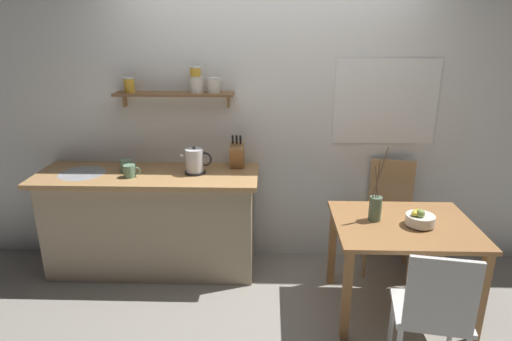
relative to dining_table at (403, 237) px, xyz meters
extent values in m
plane|color=gray|center=(-0.98, 0.22, -0.61)|extent=(14.00, 14.00, 0.00)
cube|color=white|center=(-0.78, 0.87, 0.74)|extent=(6.80, 0.10, 2.70)
cube|color=white|center=(0.00, 0.81, 0.84)|extent=(0.86, 0.01, 0.71)
cube|color=silver|center=(0.00, 0.81, 0.84)|extent=(0.80, 0.01, 0.65)
cube|color=tan|center=(-1.98, 0.54, -0.18)|extent=(1.74, 0.52, 0.86)
cube|color=tan|center=(-1.98, 0.52, 0.27)|extent=(1.83, 0.63, 0.04)
cylinder|color=#B7BABF|center=(-2.51, 0.50, 0.28)|extent=(0.38, 0.38, 0.01)
cube|color=brown|center=(-1.76, 0.71, 0.91)|extent=(0.98, 0.18, 0.02)
cube|color=#99754C|center=(-2.20, 0.79, 0.85)|extent=(0.02, 0.06, 0.12)
cube|color=#99754C|center=(-1.31, 0.79, 0.85)|extent=(0.02, 0.06, 0.12)
cylinder|color=gold|center=(-2.12, 0.71, 0.98)|extent=(0.09, 0.09, 0.11)
cylinder|color=silver|center=(-2.12, 0.71, 1.04)|extent=(0.09, 0.09, 0.01)
cylinder|color=gold|center=(-1.57, 0.71, 1.02)|extent=(0.09, 0.09, 0.20)
cylinder|color=silver|center=(-1.57, 0.71, 1.13)|extent=(0.09, 0.09, 0.01)
cylinder|color=beige|center=(-1.57, 0.71, 0.98)|extent=(0.11, 0.11, 0.12)
cylinder|color=silver|center=(-1.57, 0.71, 1.05)|extent=(0.12, 0.12, 0.01)
cylinder|color=beige|center=(-1.43, 0.71, 0.98)|extent=(0.10, 0.10, 0.11)
cylinder|color=silver|center=(-1.43, 0.71, 1.04)|extent=(0.11, 0.11, 0.01)
cube|color=#9E6B3D|center=(0.00, 0.00, 0.09)|extent=(0.99, 0.80, 0.03)
cube|color=#9E6B3D|center=(-0.45, -0.35, -0.27)|extent=(0.06, 0.06, 0.69)
cube|color=#9E6B3D|center=(0.45, -0.35, -0.27)|extent=(0.06, 0.06, 0.69)
cube|color=#9E6B3D|center=(-0.45, 0.35, -0.27)|extent=(0.06, 0.06, 0.69)
cube|color=#9E6B3D|center=(0.45, 0.35, -0.27)|extent=(0.06, 0.06, 0.69)
cube|color=silver|center=(-0.01, -0.65, -0.15)|extent=(0.48, 0.46, 0.03)
cube|color=silver|center=(-0.04, -0.83, 0.08)|extent=(0.37, 0.09, 0.44)
cylinder|color=silver|center=(0.20, -0.52, -0.39)|extent=(0.03, 0.03, 0.45)
cylinder|color=silver|center=(-0.16, -0.46, -0.39)|extent=(0.03, 0.03, 0.45)
cube|color=tan|center=(0.06, 0.56, -0.17)|extent=(0.49, 0.47, 0.03)
cube|color=tan|center=(0.10, 0.73, 0.10)|extent=(0.37, 0.11, 0.51)
cylinder|color=tan|center=(-0.15, 0.43, -0.40)|extent=(0.03, 0.03, 0.43)
cylinder|color=tan|center=(0.20, 0.36, -0.40)|extent=(0.03, 0.03, 0.43)
cylinder|color=tan|center=(-0.08, 0.76, -0.40)|extent=(0.03, 0.03, 0.43)
cylinder|color=tan|center=(0.27, 0.68, -0.40)|extent=(0.03, 0.03, 0.43)
cylinder|color=silver|center=(0.09, -0.04, 0.11)|extent=(0.09, 0.09, 0.01)
cylinder|color=silver|center=(0.09, -0.04, 0.15)|extent=(0.20, 0.20, 0.07)
ellipsoid|color=yellow|center=(0.07, -0.04, 0.21)|extent=(0.12, 0.11, 0.04)
sphere|color=#8EA84C|center=(0.08, -0.06, 0.21)|extent=(0.06, 0.06, 0.06)
cylinder|color=#567056|center=(-0.20, 0.05, 0.20)|extent=(0.09, 0.09, 0.18)
cylinder|color=brown|center=(-0.21, 0.04, 0.41)|extent=(0.05, 0.02, 0.24)
cylinder|color=brown|center=(-0.20, 0.06, 0.42)|extent=(0.01, 0.02, 0.27)
cylinder|color=brown|center=(-0.19, 0.05, 0.47)|extent=(0.09, 0.03, 0.37)
cylinder|color=black|center=(-1.58, 0.53, 0.30)|extent=(0.17, 0.17, 0.02)
cylinder|color=silver|center=(-1.58, 0.53, 0.40)|extent=(0.15, 0.15, 0.19)
sphere|color=black|center=(-1.58, 0.53, 0.51)|extent=(0.02, 0.02, 0.02)
cone|color=silver|center=(-1.67, 0.53, 0.44)|extent=(0.04, 0.04, 0.04)
torus|color=black|center=(-1.50, 0.53, 0.41)|extent=(0.12, 0.02, 0.12)
cube|color=#9E6B3D|center=(-1.24, 0.68, 0.40)|extent=(0.12, 0.18, 0.22)
cylinder|color=black|center=(-1.28, 0.65, 0.54)|extent=(0.02, 0.04, 0.08)
cylinder|color=black|center=(-1.24, 0.65, 0.54)|extent=(0.02, 0.04, 0.08)
cylinder|color=black|center=(-1.21, 0.65, 0.54)|extent=(0.02, 0.04, 0.08)
cylinder|color=slate|center=(-2.16, 0.54, 0.34)|extent=(0.09, 0.09, 0.10)
torus|color=slate|center=(-2.11, 0.54, 0.34)|extent=(0.07, 0.01, 0.07)
cylinder|color=slate|center=(-2.09, 0.42, 0.34)|extent=(0.09, 0.09, 0.10)
torus|color=slate|center=(-2.04, 0.42, 0.34)|extent=(0.07, 0.01, 0.07)
camera|label=1|loc=(-0.98, -2.86, 1.47)|focal=30.62mm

